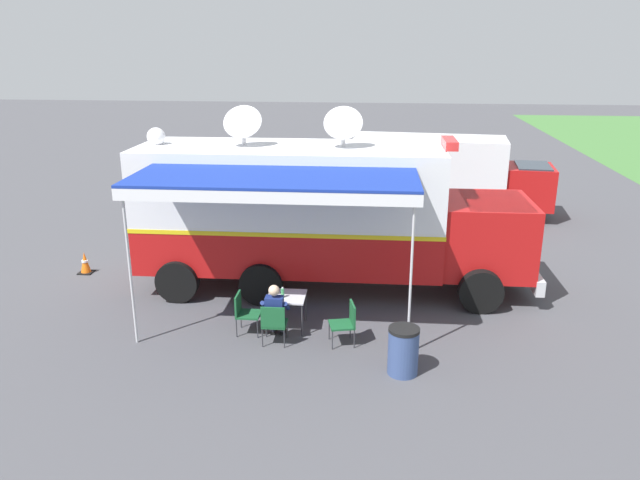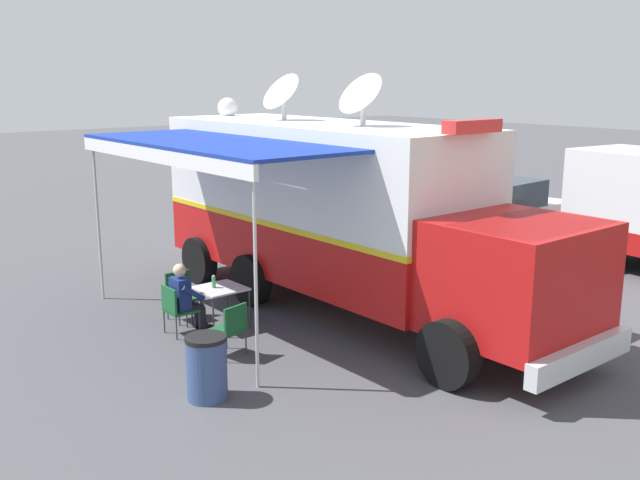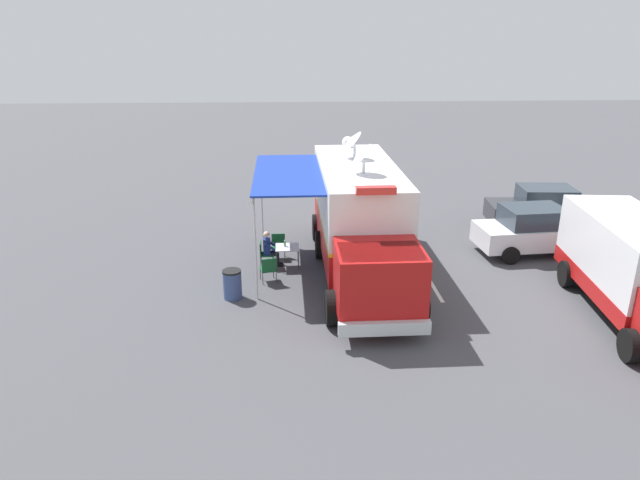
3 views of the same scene
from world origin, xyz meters
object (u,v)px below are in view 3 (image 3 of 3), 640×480
support_truck (634,271)px  car_behind_truck (534,230)px  folding_chair_at_table (264,252)px  seated_responder (270,248)px  water_bottle (285,243)px  trash_bin (232,284)px  traffic_cone (348,209)px  car_far_corner (542,208)px  command_truck (359,216)px  folding_table (287,248)px  folding_chair_beside_table (278,244)px  folding_chair_spare_by_truck (269,268)px

support_truck → car_behind_truck: (0.73, -4.96, -0.51)m
folding_chair_at_table → seated_responder: bearing=-179.3°
folding_chair_at_table → water_bottle: bearing=174.6°
seated_responder → car_behind_truck: bearing=-175.8°
trash_bin → car_behind_truck: bearing=-163.0°
traffic_cone → support_truck: (-7.00, 9.92, 1.11)m
car_far_corner → command_truck: bearing=26.8°
command_truck → trash_bin: size_ratio=10.46×
folding_table → car_far_corner: (-10.40, -3.55, 0.21)m
folding_chair_beside_table → traffic_cone: folding_chair_beside_table is taller
water_bottle → car_behind_truck: (-9.04, -0.78, 0.05)m
folding_chair_at_table → seated_responder: seated_responder is taller
folding_chair_spare_by_truck → seated_responder: size_ratio=0.70×
seated_responder → folding_table: bearing=167.5°
seated_responder → water_bottle: bearing=172.4°
trash_bin → car_far_corner: 13.46m
water_bottle → folding_chair_spare_by_truck: bearing=69.3°
folding_chair_beside_table → folding_chair_spare_by_truck: (0.28, 2.16, 0.00)m
folding_chair_at_table → traffic_cone: folding_chair_at_table is taller
folding_chair_at_table → car_far_corner: car_far_corner is taller
car_far_corner → folding_table: bearing=18.9°
car_far_corner → folding_chair_beside_table: bearing=14.1°
water_bottle → folding_chair_beside_table: 0.88m
folding_table → folding_chair_at_table: folding_chair_at_table is taller
folding_chair_spare_by_truck → support_truck: support_truck is taller
car_behind_truck → support_truck: bearing=98.3°
folding_chair_beside_table → traffic_cone: size_ratio=1.50×
seated_responder → support_truck: support_truck is taller
water_bottle → car_far_corner: 11.05m
trash_bin → folding_chair_at_table: bearing=-108.7°
trash_bin → traffic_cone: trash_bin is taller
command_truck → folding_chair_at_table: (3.19, -0.63, -1.43)m
folding_chair_spare_by_truck → car_behind_truck: size_ratio=0.20×
folding_chair_beside_table → command_truck: bearing=153.5°
support_truck → command_truck: bearing=-26.4°
command_truck → car_far_corner: size_ratio=2.20×
car_behind_truck → car_far_corner: bearing=-117.9°
water_bottle → car_far_corner: car_far_corner is taller
trash_bin → car_behind_truck: size_ratio=0.21×
traffic_cone → support_truck: 12.19m
command_truck → support_truck: command_truck is taller
trash_bin → car_far_corner: car_far_corner is taller
car_behind_truck → trash_bin: bearing=17.0°
water_bottle → seated_responder: seated_responder is taller
command_truck → folding_chair_spare_by_truck: command_truck is taller
folding_chair_spare_by_truck → traffic_cone: bearing=-114.9°
car_behind_truck → seated_responder: bearing=4.2°
command_truck → car_behind_truck: (-6.58, -1.34, -1.07)m
folding_table → seated_responder: (0.61, -0.14, -0.02)m
folding_table → folding_chair_beside_table: size_ratio=0.93×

